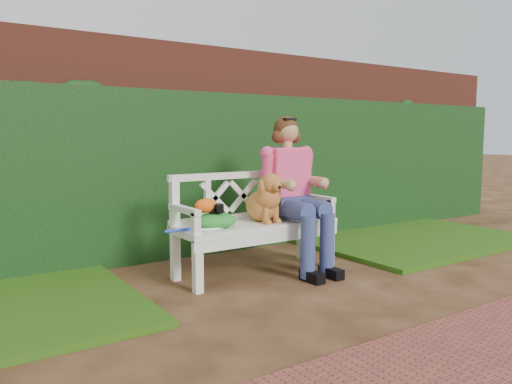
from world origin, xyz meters
TOP-DOWN VIEW (x-y plane):
  - ground at (0.00, 0.00)m, footprint 60.00×60.00m
  - brick_wall at (0.00, 1.90)m, footprint 10.00×0.30m
  - ivy_hedge at (0.00, 1.68)m, footprint 10.00×0.18m
  - grass_right at (2.40, 0.90)m, footprint 2.60×2.00m
  - brick_paving at (0.00, -1.60)m, footprint 4.00×1.20m
  - garden_bench at (0.04, 0.69)m, footprint 1.63×0.75m
  - seated_woman at (0.41, 0.67)m, footprint 0.72×0.88m
  - dog at (0.10, 0.65)m, footprint 0.34×0.44m
  - tennis_racket at (-0.50, 0.64)m, footprint 0.61×0.40m
  - green_bag at (-0.41, 0.64)m, footprint 0.44×0.37m
  - camera_item at (-0.41, 0.63)m, footprint 0.12×0.10m
  - baseball_glove at (-0.49, 0.66)m, footprint 0.21×0.17m

SIDE VIEW (x-z plane):
  - ground at x=0.00m, z-range 0.00..0.00m
  - brick_paving at x=0.00m, z-range 0.00..0.03m
  - grass_right at x=2.40m, z-range 0.00..0.05m
  - garden_bench at x=0.04m, z-range 0.00..0.48m
  - tennis_racket at x=-0.50m, z-range 0.48..0.51m
  - green_bag at x=-0.41m, z-range 0.48..0.61m
  - camera_item at x=-0.41m, z-range 0.61..0.68m
  - baseball_glove at x=-0.49m, z-range 0.61..0.73m
  - dog at x=0.10m, z-range 0.48..0.93m
  - seated_woman at x=0.41m, z-range 0.00..1.42m
  - ivy_hedge at x=0.00m, z-range 0.00..1.70m
  - brick_wall at x=0.00m, z-range 0.00..2.20m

